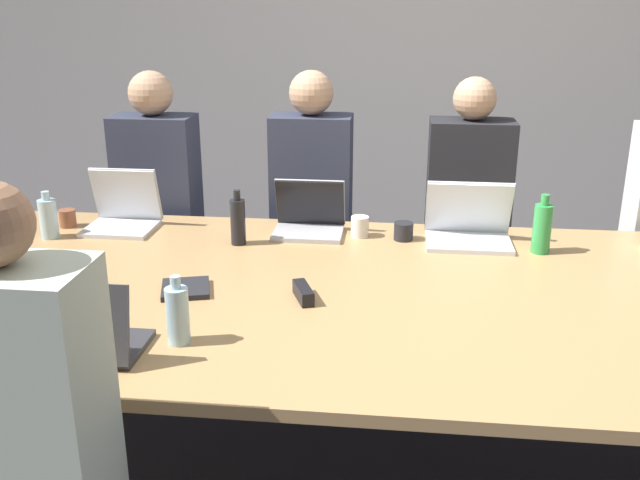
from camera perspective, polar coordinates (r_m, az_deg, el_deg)
name	(u,v)px	position (r m, az deg, el deg)	size (l,w,h in m)	color
ground_plane	(419,464)	(2.95, 7.92, -17.35)	(24.00, 24.00, 0.00)	#2D2D38
curtain_wall	(422,49)	(4.87, 8.17, 14.86)	(12.00, 0.06, 2.80)	#BCB7B2
conference_table	(428,303)	(2.61, 8.61, -5.04)	(4.29, 1.62, 0.73)	tan
laptop_far_center	(468,225)	(3.12, 11.79, 1.20)	(0.37, 0.27, 0.26)	silver
person_far_center	(466,224)	(3.60, 11.60, 1.29)	(0.40, 0.24, 1.38)	#2D2D38
cup_far_center	(404,231)	(3.11, 6.70, 0.71)	(0.08, 0.08, 0.08)	#232328
bottle_far_center	(542,228)	(3.06, 17.35, 0.95)	(0.08, 0.08, 0.25)	green
laptop_near_left	(83,335)	(2.21, -18.40, -7.21)	(0.32, 0.25, 0.25)	#333338
person_near_left	(28,465)	(1.95, -22.36, -16.30)	(0.40, 0.24, 1.37)	#2D2D38
cup_near_left	(18,334)	(2.36, -23.00, -6.94)	(0.08, 0.08, 0.08)	#232328
bottle_near_left	(178,314)	(2.21, -11.32, -5.86)	(0.07, 0.07, 0.22)	#ADD1E0
laptop_far_midleft	(309,218)	(3.18, -0.87, 1.80)	(0.31, 0.24, 0.24)	#B7B7BC
person_far_midleft	(312,213)	(3.66, -0.67, 2.19)	(0.40, 0.24, 1.40)	#2D2D38
cup_far_midleft	(360,227)	(3.14, 3.20, 1.08)	(0.08, 0.08, 0.09)	white
bottle_far_midleft	(238,221)	(3.04, -6.59, 1.52)	(0.06, 0.06, 0.24)	black
laptop_far_left	(123,211)	(3.37, -15.46, 2.24)	(0.31, 0.27, 0.27)	silver
person_far_left	(160,214)	(3.74, -12.70, 2.08)	(0.40, 0.24, 1.40)	#2D2D38
cup_far_left	(68,218)	(3.47, -19.55, 1.66)	(0.07, 0.07, 0.08)	brown
bottle_far_left	(48,218)	(3.32, -20.91, 1.67)	(0.08, 0.08, 0.21)	#ADD1E0
stapler	(303,293)	(2.50, -1.35, -4.24)	(0.10, 0.16, 0.05)	black
notebook	(186,289)	(2.61, -10.70, -3.85)	(0.21, 0.22, 0.02)	#232328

